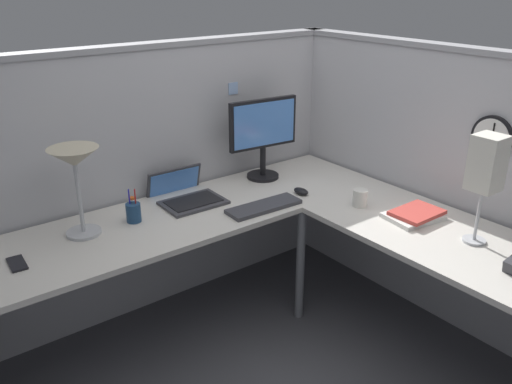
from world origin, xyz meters
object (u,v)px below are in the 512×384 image
(cell_phone, at_px, (17,264))
(coffee_mug, at_px, (360,198))
(pen_cup, at_px, (133,212))
(monitor, at_px, (263,133))
(keyboard, at_px, (264,206))
(desk_lamp_dome, at_px, (75,165))
(wall_clock, at_px, (492,137))
(computer_mouse, at_px, (301,191))
(book_stack, at_px, (415,215))
(laptop, at_px, (185,195))
(desk_lamp_paper, at_px, (487,166))

(cell_phone, xyz_separation_m, coffee_mug, (1.69, -0.48, 0.04))
(coffee_mug, bearing_deg, pen_cup, 151.82)
(monitor, bearing_deg, keyboard, -127.62)
(desk_lamp_dome, height_order, coffee_mug, desk_lamp_dome)
(coffee_mug, bearing_deg, wall_clock, -49.14)
(monitor, relative_size, computer_mouse, 4.81)
(cell_phone, bearing_deg, keyboard, -4.93)
(computer_mouse, bearing_deg, book_stack, -68.04)
(coffee_mug, relative_size, wall_clock, 0.44)
(monitor, distance_m, cell_phone, 1.58)
(keyboard, xyz_separation_m, cell_phone, (-1.25, 0.19, -0.01))
(laptop, distance_m, coffee_mug, 0.99)
(laptop, xyz_separation_m, desk_lamp_dome, (-0.63, -0.08, 0.34))
(pen_cup, bearing_deg, coffee_mug, -28.18)
(pen_cup, distance_m, cell_phone, 0.62)
(keyboard, bearing_deg, pen_cup, 158.54)
(keyboard, xyz_separation_m, wall_clock, (0.85, -0.77, 0.42))
(laptop, distance_m, desk_lamp_paper, 1.59)
(desk_lamp_dome, height_order, wall_clock, wall_clock)
(cell_phone, height_order, coffee_mug, coffee_mug)
(pen_cup, distance_m, desk_lamp_paper, 1.73)
(pen_cup, relative_size, desk_lamp_paper, 0.34)
(keyboard, height_order, coffee_mug, coffee_mug)
(desk_lamp_dome, xyz_separation_m, wall_clock, (1.75, -1.07, 0.07))
(book_stack, bearing_deg, laptop, 130.33)
(monitor, xyz_separation_m, cell_phone, (-1.54, -0.19, -0.29))
(desk_lamp_dome, height_order, book_stack, desk_lamp_dome)
(desk_lamp_dome, relative_size, wall_clock, 2.02)
(monitor, xyz_separation_m, laptop, (-0.56, 0.00, -0.27))
(cell_phone, bearing_deg, desk_lamp_paper, -27.95)
(monitor, bearing_deg, wall_clock, -64.03)
(monitor, bearing_deg, laptop, 179.54)
(desk_lamp_dome, relative_size, cell_phone, 3.09)
(laptop, bearing_deg, monitor, -0.46)
(desk_lamp_dome, distance_m, pen_cup, 0.41)
(cell_phone, bearing_deg, book_stack, -19.67)
(computer_mouse, relative_size, pen_cup, 0.58)
(laptop, height_order, keyboard, laptop)
(desk_lamp_paper, relative_size, coffee_mug, 5.52)
(book_stack, xyz_separation_m, coffee_mug, (-0.11, 0.29, 0.03))
(laptop, relative_size, keyboard, 0.90)
(computer_mouse, xyz_separation_m, cell_phone, (-1.55, 0.16, -0.01))
(computer_mouse, bearing_deg, monitor, 91.43)
(computer_mouse, relative_size, cell_phone, 0.72)
(keyboard, height_order, desk_lamp_dome, desk_lamp_dome)
(laptop, bearing_deg, cell_phone, -168.64)
(coffee_mug, bearing_deg, computer_mouse, 113.35)
(keyboard, xyz_separation_m, book_stack, (0.55, -0.58, 0.01))
(desk_lamp_paper, distance_m, wall_clock, 0.33)
(keyboard, distance_m, desk_lamp_paper, 1.14)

